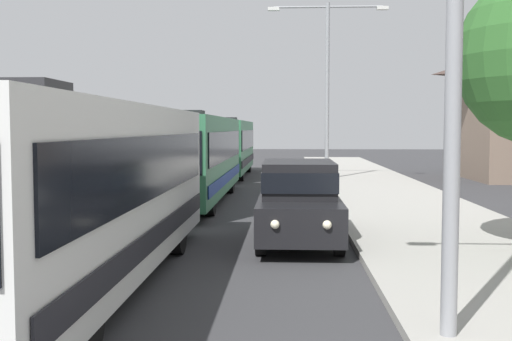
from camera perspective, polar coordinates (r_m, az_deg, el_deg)
name	(u,v)px	position (r m, az deg, el deg)	size (l,w,h in m)	color
bus_lead	(79,188)	(10.80, -15.68, -1.53)	(2.58, 10.74, 3.21)	silver
bus_second_in_line	(192,155)	(22.83, -5.81, 1.37)	(2.58, 11.64, 3.21)	#33724C
bus_middle	(225,146)	(35.15, -2.77, 2.25)	(2.58, 10.73, 3.21)	#33724C
white_suv	(299,199)	(14.74, 3.88, -2.54)	(1.86, 4.87, 1.90)	black
streetlamp_mid	(327,72)	(31.69, 6.46, 8.80)	(5.88, 0.28, 8.65)	gray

